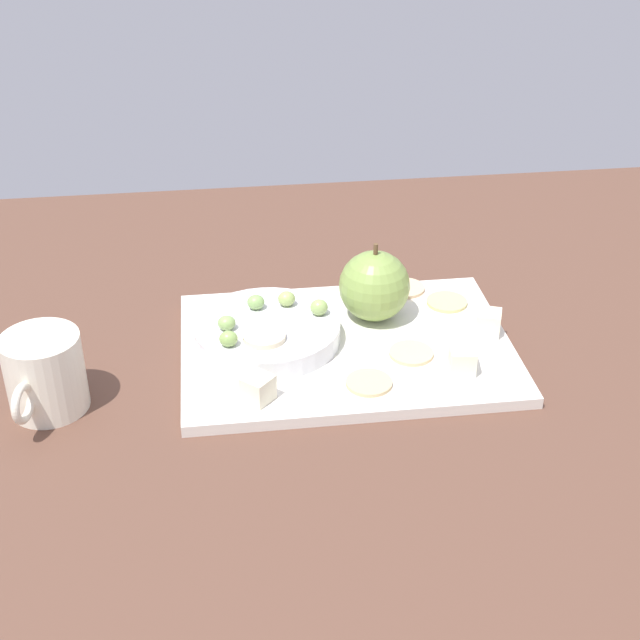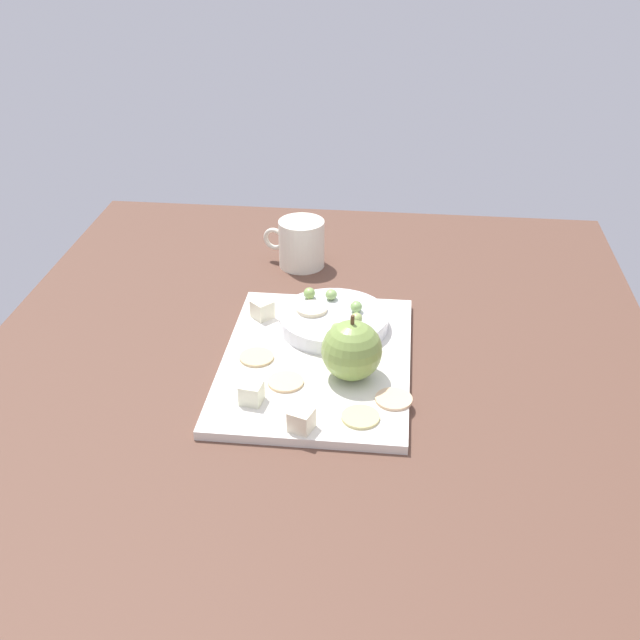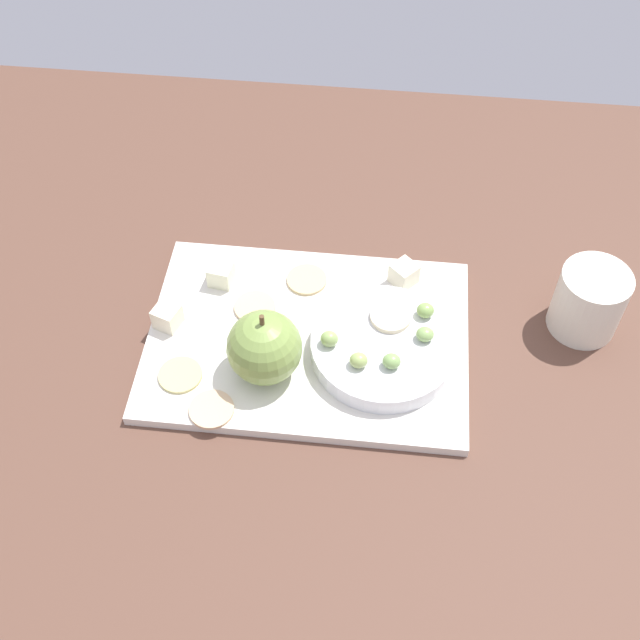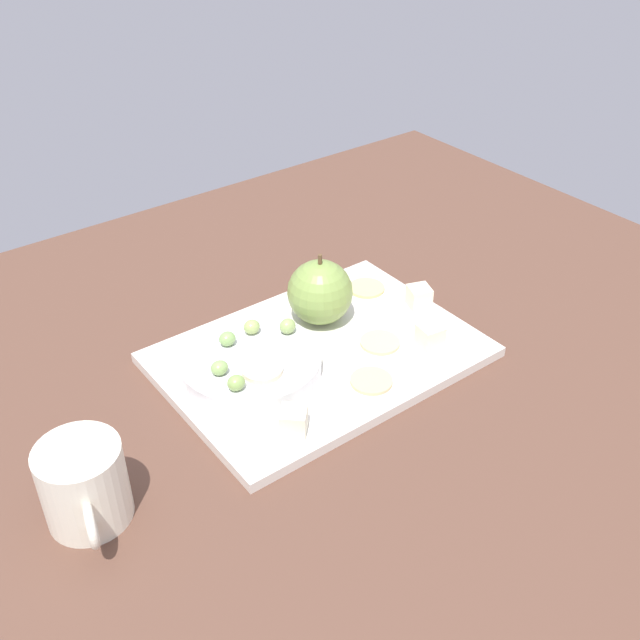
% 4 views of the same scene
% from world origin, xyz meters
% --- Properties ---
extents(table, '(1.16, 0.96, 0.03)m').
position_xyz_m(table, '(0.00, 0.00, 0.02)').
color(table, brown).
rests_on(table, ground).
extents(platter, '(0.35, 0.25, 0.01)m').
position_xyz_m(platter, '(-0.02, 0.00, 0.04)').
color(platter, silver).
rests_on(platter, table).
extents(serving_dish, '(0.16, 0.16, 0.02)m').
position_xyz_m(serving_dish, '(-0.11, 0.02, 0.06)').
color(serving_dish, silver).
rests_on(serving_dish, platter).
extents(apple_whole, '(0.08, 0.08, 0.08)m').
position_xyz_m(apple_whole, '(0.02, 0.05, 0.09)').
color(apple_whole, '#819E4A').
rests_on(apple_whole, platter).
extents(apple_stem, '(0.00, 0.01, 0.01)m').
position_xyz_m(apple_stem, '(0.02, 0.05, 0.13)').
color(apple_stem, brown).
rests_on(apple_stem, apple_whole).
extents(cheese_cube_0, '(0.03, 0.03, 0.03)m').
position_xyz_m(cheese_cube_0, '(0.09, -0.07, 0.06)').
color(cheese_cube_0, '#ECEBC7').
rests_on(cheese_cube_0, platter).
extents(cheese_cube_1, '(0.04, 0.04, 0.03)m').
position_xyz_m(cheese_cube_1, '(-0.12, -0.09, 0.06)').
color(cheese_cube_1, '#F2EBC7').
rests_on(cheese_cube_1, platter).
extents(cheese_cube_2, '(0.03, 0.03, 0.03)m').
position_xyz_m(cheese_cube_2, '(0.14, -0.00, 0.06)').
color(cheese_cube_2, '#F9EDC8').
rests_on(cheese_cube_2, platter).
extents(cracker_0, '(0.05, 0.05, 0.00)m').
position_xyz_m(cracker_0, '(-0.01, -0.08, 0.05)').
color(cracker_0, '#D9BA85').
rests_on(cracker_0, platter).
extents(cracker_1, '(0.05, 0.05, 0.00)m').
position_xyz_m(cracker_1, '(0.11, 0.07, 0.05)').
color(cracker_1, '#D3C67F').
rests_on(cracker_1, platter).
extents(cracker_2, '(0.05, 0.05, 0.00)m').
position_xyz_m(cracker_2, '(0.04, -0.03, 0.05)').
color(cracker_2, '#E1BC8B').
rests_on(cracker_2, platter).
extents(cracker_3, '(0.05, 0.05, 0.00)m').
position_xyz_m(cracker_3, '(0.07, 0.11, 0.05)').
color(cracker_3, '#DEB78D').
rests_on(cracker_3, platter).
extents(grape_0, '(0.02, 0.02, 0.02)m').
position_xyz_m(grape_0, '(-0.11, 0.05, 0.08)').
color(grape_0, '#88B060').
rests_on(grape_0, serving_dish).
extents(grape_1, '(0.02, 0.02, 0.02)m').
position_xyz_m(grape_1, '(-0.15, 0.01, 0.08)').
color(grape_1, '#8EB162').
rests_on(grape_1, serving_dish).
extents(grape_2, '(0.02, 0.02, 0.02)m').
position_xyz_m(grape_2, '(-0.08, 0.05, 0.08)').
color(grape_2, '#9FB662').
rests_on(grape_2, serving_dish).
extents(grape_3, '(0.02, 0.02, 0.02)m').
position_xyz_m(grape_3, '(-0.05, 0.03, 0.08)').
color(grape_3, '#94B161').
rests_on(grape_3, serving_dish).
extents(grape_4, '(0.02, 0.02, 0.02)m').
position_xyz_m(grape_4, '(-0.15, -0.02, 0.08)').
color(grape_4, '#8CB05A').
rests_on(grape_4, serving_dish).
extents(apple_slice_0, '(0.05, 0.05, 0.01)m').
position_xyz_m(apple_slice_0, '(-0.11, -0.02, 0.07)').
color(apple_slice_0, beige).
rests_on(apple_slice_0, serving_dish).
extents(cup, '(0.08, 0.11, 0.08)m').
position_xyz_m(cup, '(-0.33, -0.06, 0.07)').
color(cup, white).
rests_on(cup, table).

